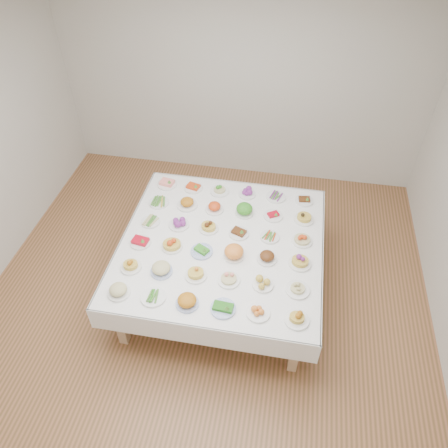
% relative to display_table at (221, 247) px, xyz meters
% --- Properties ---
extents(room_envelope, '(5.02, 5.02, 2.81)m').
position_rel_display_table_xyz_m(room_envelope, '(-0.15, -0.18, 1.15)').
color(room_envelope, '#A06542').
rests_on(room_envelope, ground).
extents(display_table, '(2.12, 2.12, 0.75)m').
position_rel_display_table_xyz_m(display_table, '(0.00, 0.00, 0.00)').
color(display_table, white).
rests_on(display_table, ground).
extents(dish_0, '(0.23, 0.23, 0.13)m').
position_rel_display_table_xyz_m(dish_0, '(-0.83, -0.83, 0.13)').
color(dish_0, silver).
rests_on(dish_0, display_table).
extents(dish_1, '(0.23, 0.23, 0.05)m').
position_rel_display_table_xyz_m(dish_1, '(-0.49, -0.82, 0.09)').
color(dish_1, silver).
rests_on(dish_1, display_table).
extents(dish_2, '(0.21, 0.21, 0.12)m').
position_rel_display_table_xyz_m(dish_2, '(-0.17, -0.83, 0.12)').
color(dish_2, '#4C66B2').
rests_on(dish_2, display_table).
extents(dish_3, '(0.23, 0.23, 0.11)m').
position_rel_display_table_xyz_m(dish_3, '(0.17, -0.83, 0.12)').
color(dish_3, '#4C66B2').
rests_on(dish_3, display_table).
extents(dish_4, '(0.21, 0.21, 0.08)m').
position_rel_display_table_xyz_m(dish_4, '(0.49, -0.82, 0.10)').
color(dish_4, silver).
rests_on(dish_4, display_table).
extents(dish_5, '(0.22, 0.22, 0.13)m').
position_rel_display_table_xyz_m(dish_5, '(0.83, -0.83, 0.12)').
color(dish_5, silver).
rests_on(dish_5, display_table).
extents(dish_6, '(0.21, 0.21, 0.11)m').
position_rel_display_table_xyz_m(dish_6, '(-0.82, -0.50, 0.11)').
color(dish_6, silver).
rests_on(dish_6, display_table).
extents(dish_7, '(0.21, 0.21, 0.12)m').
position_rel_display_table_xyz_m(dish_7, '(-0.51, -0.50, 0.13)').
color(dish_7, '#4C66B2').
rests_on(dish_7, display_table).
extents(dish_8, '(0.21, 0.21, 0.12)m').
position_rel_display_table_xyz_m(dish_8, '(-0.16, -0.49, 0.12)').
color(dish_8, silver).
rests_on(dish_8, display_table).
extents(dish_9, '(0.21, 0.21, 0.11)m').
position_rel_display_table_xyz_m(dish_9, '(0.16, -0.49, 0.12)').
color(dish_9, silver).
rests_on(dish_9, display_table).
extents(dish_10, '(0.20, 0.20, 0.09)m').
position_rel_display_table_xyz_m(dish_10, '(0.49, -0.49, 0.11)').
color(dish_10, silver).
rests_on(dish_10, display_table).
extents(dish_11, '(0.23, 0.23, 0.11)m').
position_rel_display_table_xyz_m(dish_11, '(0.82, -0.50, 0.11)').
color(dish_11, silver).
rests_on(dish_11, display_table).
extents(dish_12, '(0.22, 0.22, 0.10)m').
position_rel_display_table_xyz_m(dish_12, '(-0.83, -0.16, 0.11)').
color(dish_12, silver).
rests_on(dish_12, display_table).
extents(dish_13, '(0.21, 0.21, 0.13)m').
position_rel_display_table_xyz_m(dish_13, '(-0.49, -0.16, 0.13)').
color(dish_13, silver).
rests_on(dish_13, display_table).
extents(dish_14, '(0.23, 0.23, 0.10)m').
position_rel_display_table_xyz_m(dish_14, '(-0.17, -0.17, 0.11)').
color(dish_14, '#4C66B2').
rests_on(dish_14, display_table).
extents(dish_15, '(0.21, 0.21, 0.13)m').
position_rel_display_table_xyz_m(dish_15, '(0.16, -0.17, 0.13)').
color(dish_15, silver).
rests_on(dish_15, display_table).
extents(dish_16, '(0.20, 0.20, 0.12)m').
position_rel_display_table_xyz_m(dish_16, '(0.49, -0.16, 0.12)').
color(dish_16, silver).
rests_on(dish_16, display_table).
extents(dish_17, '(0.23, 0.23, 0.14)m').
position_rel_display_table_xyz_m(dish_17, '(0.82, -0.16, 0.14)').
color(dish_17, silver).
rests_on(dish_17, display_table).
extents(dish_18, '(0.21, 0.21, 0.05)m').
position_rel_display_table_xyz_m(dish_18, '(-0.82, 0.16, 0.09)').
color(dish_18, silver).
rests_on(dish_18, display_table).
extents(dish_19, '(0.22, 0.22, 0.10)m').
position_rel_display_table_xyz_m(dish_19, '(-0.50, 0.17, 0.11)').
color(dish_19, silver).
rests_on(dish_19, display_table).
extents(dish_20, '(0.21, 0.21, 0.12)m').
position_rel_display_table_xyz_m(dish_20, '(-0.17, 0.17, 0.12)').
color(dish_20, silver).
rests_on(dish_20, display_table).
extents(dish_21, '(0.21, 0.21, 0.09)m').
position_rel_display_table_xyz_m(dish_21, '(0.16, 0.16, 0.10)').
color(dish_21, silver).
rests_on(dish_21, display_table).
extents(dish_22, '(0.20, 0.20, 0.05)m').
position_rel_display_table_xyz_m(dish_22, '(0.49, 0.16, 0.09)').
color(dish_22, silver).
rests_on(dish_22, display_table).
extents(dish_23, '(0.22, 0.22, 0.13)m').
position_rel_display_table_xyz_m(dish_23, '(0.83, 0.16, 0.13)').
color(dish_23, silver).
rests_on(dish_23, display_table).
extents(dish_24, '(0.23, 0.23, 0.06)m').
position_rel_display_table_xyz_m(dish_24, '(-0.83, 0.49, 0.09)').
color(dish_24, silver).
rests_on(dish_24, display_table).
extents(dish_25, '(0.23, 0.23, 0.13)m').
position_rel_display_table_xyz_m(dish_25, '(-0.49, 0.51, 0.13)').
color(dish_25, silver).
rests_on(dish_25, display_table).
extents(dish_26, '(0.20, 0.20, 0.11)m').
position_rel_display_table_xyz_m(dish_26, '(-0.17, 0.49, 0.12)').
color(dish_26, silver).
rests_on(dish_26, display_table).
extents(dish_27, '(0.20, 0.20, 0.12)m').
position_rel_display_table_xyz_m(dish_27, '(0.17, 0.49, 0.13)').
color(dish_27, silver).
rests_on(dish_27, display_table).
extents(dish_28, '(0.21, 0.21, 0.09)m').
position_rel_display_table_xyz_m(dish_28, '(0.49, 0.50, 0.10)').
color(dish_28, silver).
rests_on(dish_28, display_table).
extents(dish_29, '(0.22, 0.22, 0.13)m').
position_rel_display_table_xyz_m(dish_29, '(0.84, 0.50, 0.13)').
color(dish_29, silver).
rests_on(dish_29, display_table).
extents(dish_30, '(0.23, 0.23, 0.11)m').
position_rel_display_table_xyz_m(dish_30, '(-0.82, 0.83, 0.12)').
color(dish_30, silver).
rests_on(dish_30, display_table).
extents(dish_31, '(0.22, 0.22, 0.10)m').
position_rel_display_table_xyz_m(dish_31, '(-0.49, 0.82, 0.11)').
color(dish_31, silver).
rests_on(dish_31, display_table).
extents(dish_32, '(0.23, 0.23, 0.12)m').
position_rel_display_table_xyz_m(dish_32, '(-0.17, 0.82, 0.12)').
color(dish_32, silver).
rests_on(dish_32, display_table).
extents(dish_33, '(0.20, 0.20, 0.09)m').
position_rel_display_table_xyz_m(dish_33, '(0.16, 0.82, 0.11)').
color(dish_33, silver).
rests_on(dish_33, display_table).
extents(dish_34, '(0.22, 0.22, 0.05)m').
position_rel_display_table_xyz_m(dish_34, '(0.49, 0.83, 0.09)').
color(dish_34, silver).
rests_on(dish_34, display_table).
extents(dish_35, '(0.21, 0.21, 0.09)m').
position_rel_display_table_xyz_m(dish_35, '(0.82, 0.82, 0.10)').
color(dish_35, silver).
rests_on(dish_35, display_table).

